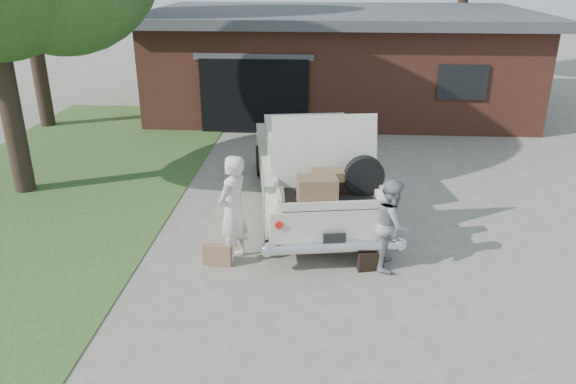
{
  "coord_description": "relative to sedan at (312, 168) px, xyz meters",
  "views": [
    {
      "loc": [
        0.61,
        -8.33,
        4.76
      ],
      "look_at": [
        0.0,
        0.6,
        1.1
      ],
      "focal_mm": 35.0,
      "sensor_mm": 36.0,
      "label": 1
    }
  ],
  "objects": [
    {
      "name": "house",
      "position": [
        0.61,
        8.88,
        0.84
      ],
      "size": [
        12.8,
        7.8,
        3.3
      ],
      "color": "brown",
      "rests_on": "ground"
    },
    {
      "name": "woman_right",
      "position": [
        1.38,
        -2.46,
        -0.06
      ],
      "size": [
        0.67,
        0.82,
        1.55
      ],
      "primitive_type": "imported",
      "rotation": [
        0.0,
        0.0,
        1.45
      ],
      "color": "gray",
      "rests_on": "ground"
    },
    {
      "name": "sedan",
      "position": [
        0.0,
        0.0,
        0.0
      ],
      "size": [
        3.05,
        5.93,
        2.33
      ],
      "rotation": [
        0.0,
        0.0,
        0.16
      ],
      "color": "beige",
      "rests_on": "ground"
    },
    {
      "name": "woman_left",
      "position": [
        -1.27,
        -2.45,
        0.11
      ],
      "size": [
        0.69,
        0.81,
        1.89
      ],
      "primitive_type": "imported",
      "rotation": [
        0.0,
        0.0,
        -1.99
      ],
      "color": "beige",
      "rests_on": "ground"
    },
    {
      "name": "suitcase_left",
      "position": [
        -1.52,
        -2.65,
        -0.65
      ],
      "size": [
        0.49,
        0.18,
        0.37
      ],
      "primitive_type": "cube",
      "rotation": [
        0.0,
        0.0,
        -0.05
      ],
      "color": "#916A49",
      "rests_on": "ground"
    },
    {
      "name": "ground",
      "position": [
        -0.37,
        -2.6,
        -0.83
      ],
      "size": [
        90.0,
        90.0,
        0.0
      ],
      "primitive_type": "plane",
      "color": "gray",
      "rests_on": "ground"
    },
    {
      "name": "grass_strip",
      "position": [
        -5.87,
        0.4,
        -0.82
      ],
      "size": [
        6.0,
        16.0,
        0.02
      ],
      "primitive_type": "cube",
      "color": "#2D4C1E",
      "rests_on": "ground"
    },
    {
      "name": "suitcase_right",
      "position": [
        1.05,
        -2.65,
        -0.67
      ],
      "size": [
        0.45,
        0.24,
        0.34
      ],
      "primitive_type": "cube",
      "rotation": [
        0.0,
        0.0,
        0.24
      ],
      "color": "black",
      "rests_on": "ground"
    }
  ]
}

